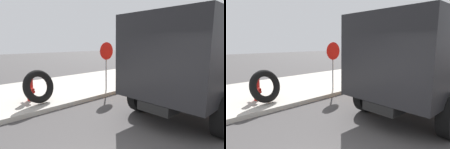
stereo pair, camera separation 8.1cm
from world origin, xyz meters
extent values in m
cylinder|color=red|center=(0.87, 5.25, 0.52)|extent=(0.23, 0.23, 0.73)
sphere|color=red|center=(0.87, 5.25, 0.95)|extent=(0.26, 0.26, 0.26)
cylinder|color=red|center=(0.87, 5.05, 0.60)|extent=(0.10, 0.18, 0.10)
cylinder|color=red|center=(0.87, 5.46, 0.60)|extent=(0.10, 0.18, 0.10)
cylinder|color=red|center=(0.87, 5.05, 0.52)|extent=(0.12, 0.18, 0.12)
torus|color=black|center=(0.98, 4.71, 0.75)|extent=(1.26, 0.75, 1.20)
cylinder|color=gray|center=(3.93, 4.42, 1.22)|extent=(0.06, 0.06, 2.13)
cylinder|color=red|center=(3.93, 4.38, 1.90)|extent=(0.76, 0.02, 0.76)
cube|color=orange|center=(6.58, 0.60, 1.60)|extent=(4.88, 2.65, 1.60)
cube|color=black|center=(2.98, 0.72, 1.90)|extent=(2.08, 2.56, 2.20)
cube|color=black|center=(5.48, 0.64, 0.67)|extent=(7.03, 1.12, 0.24)
cylinder|color=black|center=(3.14, -0.54, 0.55)|extent=(1.11, 0.34, 1.10)
cylinder|color=black|center=(3.22, 1.96, 0.55)|extent=(1.11, 0.34, 1.10)
cylinder|color=black|center=(7.81, 1.81, 0.55)|extent=(1.11, 0.34, 1.10)
camera|label=1|loc=(-1.85, -1.70, 2.26)|focal=30.74mm
camera|label=2|loc=(-1.80, -1.76, 2.26)|focal=30.74mm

